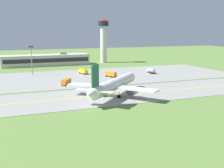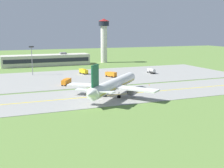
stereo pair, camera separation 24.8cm
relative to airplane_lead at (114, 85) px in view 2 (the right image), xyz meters
name	(u,v)px [view 2 (the right image)]	position (x,y,z in m)	size (l,w,h in m)	color
ground_plane	(107,96)	(-1.66, 2.02, -4.13)	(500.00, 500.00, 0.00)	olive
taxiway_strip	(107,96)	(-1.66, 2.02, -4.08)	(240.00, 28.00, 0.10)	gray
apron_pad	(96,76)	(8.34, 44.02, -4.08)	(140.00, 52.00, 0.10)	gray
taxiway_centreline	(107,95)	(-1.66, 2.02, -4.03)	(220.00, 0.60, 0.01)	yellow
airplane_lead	(114,85)	(0.00, 0.00, 0.00)	(30.85, 31.60, 12.70)	white
service_truck_baggage	(111,74)	(14.28, 39.11, -2.60)	(4.49, 6.29, 2.60)	orange
service_truck_fuel	(84,71)	(4.61, 53.65, -2.60)	(3.48, 6.32, 2.60)	yellow
service_truck_catering	(66,81)	(-10.49, 26.82, -2.60)	(5.23, 6.04, 2.60)	orange
service_truck_pushback	(151,71)	(38.54, 42.65, -2.60)	(2.43, 6.03, 2.65)	silver
terminal_building	(46,60)	(-7.42, 97.68, -0.64)	(54.85, 12.31, 8.15)	beige
control_tower	(104,37)	(32.87, 100.39, 13.85)	(7.60, 7.60, 30.17)	silver
apron_light_mast	(32,57)	(-20.43, 59.84, 5.19)	(2.40, 0.50, 14.70)	gray
traffic_cone_near_edge	(149,85)	(21.38, 13.53, -3.83)	(0.44, 0.44, 0.60)	orange
traffic_cone_mid_edge	(116,87)	(6.52, 13.80, -3.83)	(0.44, 0.44, 0.60)	orange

